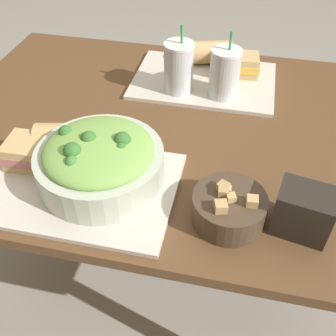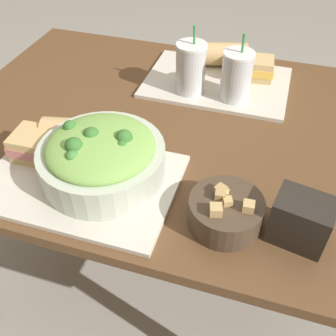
{
  "view_description": "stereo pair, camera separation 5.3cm",
  "coord_description": "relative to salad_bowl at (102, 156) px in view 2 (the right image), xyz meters",
  "views": [
    {
      "loc": [
        0.22,
        -0.87,
        1.41
      ],
      "look_at": [
        0.08,
        -0.25,
        0.82
      ],
      "focal_mm": 42.0,
      "sensor_mm": 36.0,
      "label": 1
    },
    {
      "loc": [
        0.27,
        -0.85,
        1.41
      ],
      "look_at": [
        0.08,
        -0.25,
        0.82
      ],
      "focal_mm": 42.0,
      "sensor_mm": 36.0,
      "label": 2
    }
  ],
  "objects": [
    {
      "name": "ground_plane",
      "position": [
        0.07,
        0.26,
        -0.82
      ],
      "size": [
        12.0,
        12.0,
        0.0
      ],
      "primitive_type": "plane",
      "color": "gray"
    },
    {
      "name": "dining_table",
      "position": [
        0.07,
        0.26,
        -0.17
      ],
      "size": [
        1.24,
        0.93,
        0.76
      ],
      "color": "brown",
      "rests_on": "ground_plane"
    },
    {
      "name": "tray_near",
      "position": [
        -0.04,
        -0.03,
        -0.06
      ],
      "size": [
        0.44,
        0.31,
        0.01
      ],
      "color": "beige",
      "rests_on": "dining_table"
    },
    {
      "name": "tray_far",
      "position": [
        0.16,
        0.5,
        -0.06
      ],
      "size": [
        0.44,
        0.31,
        0.01
      ],
      "color": "beige",
      "rests_on": "dining_table"
    },
    {
      "name": "salad_bowl",
      "position": [
        0.0,
        0.0,
        0.0
      ],
      "size": [
        0.29,
        0.29,
        0.13
      ],
      "color": "beige",
      "rests_on": "tray_near"
    },
    {
      "name": "soup_bowl",
      "position": [
        0.3,
        -0.05,
        -0.03
      ],
      "size": [
        0.16,
        0.16,
        0.09
      ],
      "color": "#473828",
      "rests_on": "dining_table"
    },
    {
      "name": "sandwich_near",
      "position": [
        -0.16,
        0.02,
        -0.02
      ],
      "size": [
        0.16,
        0.1,
        0.06
      ],
      "rotation": [
        0.0,
        0.0,
        0.04
      ],
      "color": "tan",
      "rests_on": "tray_near"
    },
    {
      "name": "baguette_near",
      "position": [
        -0.11,
        0.08,
        -0.02
      ],
      "size": [
        0.17,
        0.11,
        0.07
      ],
      "rotation": [
        0.0,
        0.0,
        1.78
      ],
      "color": "tan",
      "rests_on": "tray_near"
    },
    {
      "name": "sandwich_far",
      "position": [
        0.25,
        0.55,
        -0.02
      ],
      "size": [
        0.16,
        0.1,
        0.06
      ],
      "rotation": [
        0.0,
        0.0,
        0.1
      ],
      "color": "tan",
      "rests_on": "tray_far"
    },
    {
      "name": "baguette_far",
      "position": [
        0.17,
        0.61,
        -0.02
      ],
      "size": [
        0.15,
        0.11,
        0.07
      ],
      "rotation": [
        0.0,
        0.0,
        1.84
      ],
      "color": "tan",
      "rests_on": "tray_far"
    },
    {
      "name": "drink_cup_dark",
      "position": [
        0.1,
        0.42,
        0.01
      ],
      "size": [
        0.09,
        0.09,
        0.21
      ],
      "color": "silver",
      "rests_on": "tray_far"
    },
    {
      "name": "drink_cup_red",
      "position": [
        0.23,
        0.42,
        0.01
      ],
      "size": [
        0.09,
        0.09,
        0.2
      ],
      "color": "silver",
      "rests_on": "tray_far"
    },
    {
      "name": "chip_bag",
      "position": [
        0.44,
        -0.04,
        -0.02
      ],
      "size": [
        0.12,
        0.1,
        0.11
      ],
      "rotation": [
        0.0,
        0.0,
        -0.19
      ],
      "color": "#28231E",
      "rests_on": "dining_table"
    }
  ]
}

